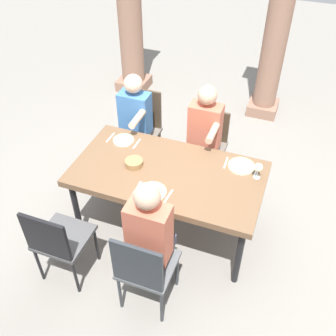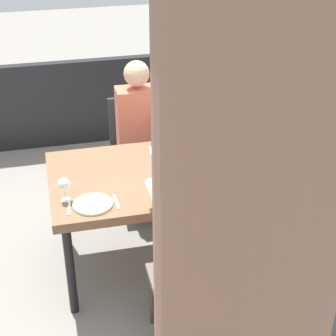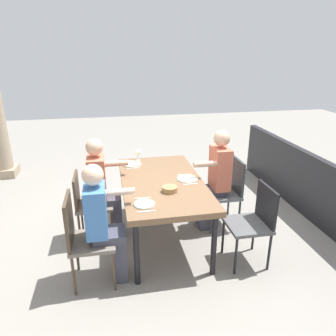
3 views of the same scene
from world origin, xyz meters
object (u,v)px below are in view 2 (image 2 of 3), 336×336
plate_0 (272,179)px  plate_1 (171,149)px  dining_table (177,178)px  plate_2 (93,204)px  diner_man_white (140,136)px  bread_basket (221,159)px  diner_woman_green (183,242)px  chair_mid_north (192,285)px  diner_guest_third (307,225)px  chair_west_south (226,136)px  chair_west_north (320,262)px  chair_mid_south (136,145)px  wine_glass_2 (64,185)px

plate_0 → plate_1: 0.82m
dining_table → plate_0: size_ratio=8.23×
dining_table → plate_2: size_ratio=6.94×
diner_man_white → bread_basket: bearing=124.0°
diner_woman_green → diner_man_white: diner_man_white is taller
diner_woman_green → chair_mid_north: bearing=90.9°
plate_0 → plate_1: (0.57, -0.59, -0.00)m
diner_man_white → diner_guest_third: bearing=119.6°
diner_man_white → plate_0: diner_man_white is taller
dining_table → chair_west_south: chair_west_south is taller
diner_man_white → plate_2: (0.50, 1.03, 0.08)m
chair_west_north → plate_2: bearing=-24.6°
plate_1 → dining_table: bearing=84.9°
diner_guest_third → plate_0: (0.08, -0.41, 0.10)m
plate_0 → chair_west_south: bearing=-94.0°
diner_woman_green → diner_guest_third: size_ratio=1.02×
dining_table → plate_1: bearing=-95.1°
plate_1 → chair_mid_south: bearing=-74.8°
dining_table → wine_glass_2: wine_glass_2 is taller
chair_west_south → bread_basket: bearing=68.4°
diner_woman_green → wine_glass_2: bearing=-37.0°
chair_mid_north → plate_1: bearing=-97.7°
dining_table → plate_1: (-0.03, -0.31, 0.07)m
chair_west_south → chair_mid_south: size_ratio=0.97×
chair_west_south → plate_0: bearing=86.0°
bread_basket → chair_mid_south: bearing=-61.9°
plate_1 → wine_glass_2: 0.98m
plate_1 → chair_west_north: bearing=118.1°
chair_mid_south → bread_basket: (-0.47, 0.87, 0.27)m
bread_basket → diner_guest_third: bearing=115.2°
wine_glass_2 → chair_west_north: bearing=154.6°
diner_guest_third → chair_mid_north: bearing=13.9°
chair_west_north → chair_mid_south: size_ratio=1.03×
chair_mid_south → diner_woman_green: 1.61m
chair_west_north → plate_1: 1.39m
dining_table → chair_mid_south: (0.14, -0.90, -0.18)m
dining_table → diner_guest_third: bearing=134.0°
chair_mid_north → diner_woman_green: bearing=-89.1°
diner_woman_green → wine_glass_2: size_ratio=8.04×
chair_mid_south → wine_glass_2: (0.66, 1.11, 0.36)m
chair_mid_south → plate_2: (0.49, 1.21, 0.25)m
chair_west_south → bread_basket: chair_west_south is taller
chair_mid_north → diner_man_white: 1.62m
chair_mid_south → chair_mid_north: bearing=90.0°
dining_table → plate_2: plate_2 is taller
chair_west_south → bread_basket: size_ratio=5.31×
plate_1 → diner_woman_green: bearing=80.7°
chair_west_north → diner_man_white: diner_man_white is taller
wine_glass_2 → diner_guest_third: bearing=161.6°
chair_mid_north → plate_0: (-0.73, -0.61, 0.27)m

